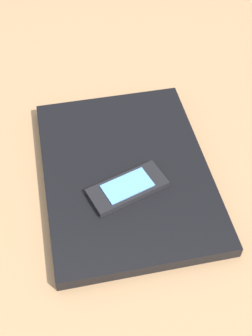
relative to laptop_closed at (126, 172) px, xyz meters
The scene contains 3 objects.
desk_surface 6.83cm from the laptop_closed, ahead, with size 120.00×80.00×3.00cm, color #9E7751.
laptop_closed is the anchor object (origin of this frame).
cell_phone_on_laptop 4.20cm from the laptop_closed, ahead, with size 10.23×11.84×1.00cm.
Camera 1 is at (35.07, 4.33, 54.79)cm, focal length 47.07 mm.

